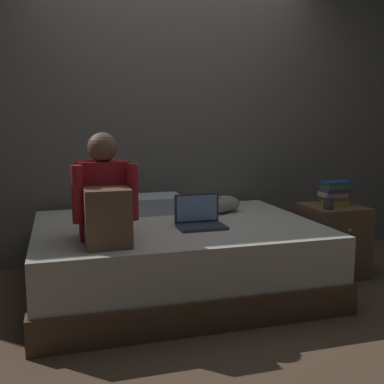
# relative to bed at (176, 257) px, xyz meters

# --- Properties ---
(ground_plane) EXTENTS (8.00, 8.00, 0.00)m
(ground_plane) POSITION_rel_bed_xyz_m (0.20, -0.30, -0.25)
(ground_plane) COLOR brown
(wall_back) EXTENTS (5.60, 0.10, 2.70)m
(wall_back) POSITION_rel_bed_xyz_m (0.20, 0.90, 1.10)
(wall_back) COLOR slate
(wall_back) RESTS_ON ground_plane
(bed) EXTENTS (2.00, 1.50, 0.51)m
(bed) POSITION_rel_bed_xyz_m (0.00, 0.00, 0.00)
(bed) COLOR brown
(bed) RESTS_ON ground_plane
(nightstand) EXTENTS (0.44, 0.46, 0.57)m
(nightstand) POSITION_rel_bed_xyz_m (1.30, 0.00, 0.03)
(nightstand) COLOR brown
(nightstand) RESTS_ON ground_plane
(person_sitting) EXTENTS (0.39, 0.44, 0.66)m
(person_sitting) POSITION_rel_bed_xyz_m (-0.53, -0.37, 0.51)
(person_sitting) COLOR #B21E28
(person_sitting) RESTS_ON bed
(laptop) EXTENTS (0.32, 0.23, 0.22)m
(laptop) POSITION_rel_bed_xyz_m (0.13, -0.17, 0.31)
(laptop) COLOR #333842
(laptop) RESTS_ON bed
(pillow) EXTENTS (0.56, 0.36, 0.13)m
(pillow) POSITION_rel_bed_xyz_m (-0.13, 0.45, 0.32)
(pillow) COLOR silver
(pillow) RESTS_ON bed
(book_stack) EXTENTS (0.21, 0.17, 0.19)m
(book_stack) POSITION_rel_bed_xyz_m (1.32, 0.03, 0.41)
(book_stack) COLOR gold
(book_stack) RESTS_ON nightstand
(mug) EXTENTS (0.08, 0.08, 0.09)m
(mug) POSITION_rel_bed_xyz_m (1.17, -0.12, 0.36)
(mug) COLOR #3D3D42
(mug) RESTS_ON nightstand
(clothes_pile) EXTENTS (0.32, 0.30, 0.13)m
(clothes_pile) POSITION_rel_bed_xyz_m (0.44, 0.29, 0.32)
(clothes_pile) COLOR #8E3D47
(clothes_pile) RESTS_ON bed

